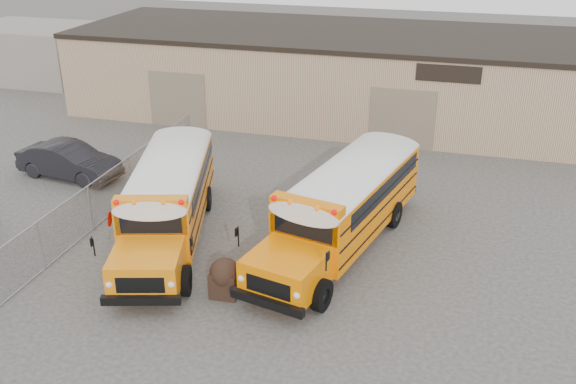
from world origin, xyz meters
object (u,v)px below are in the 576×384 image
(school_bus_right, at_px, (403,148))
(car_dark, at_px, (69,161))
(school_bus_left, at_px, (189,139))
(tarp_bundle, at_px, (225,277))

(school_bus_right, bearing_deg, car_dark, -167.00)
(school_bus_left, relative_size, car_dark, 2.10)
(school_bus_left, xyz_separation_m, school_bus_right, (9.26, 1.36, 0.05))
(school_bus_left, bearing_deg, tarp_bundle, -60.28)
(school_bus_right, xyz_separation_m, tarp_bundle, (-4.20, -10.22, -1.03))
(school_bus_left, xyz_separation_m, tarp_bundle, (5.06, -8.86, -0.98))
(school_bus_left, relative_size, tarp_bundle, 7.77)
(school_bus_right, distance_m, car_dark, 14.64)
(school_bus_left, bearing_deg, car_dark, -158.82)
(car_dark, bearing_deg, school_bus_left, -61.79)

